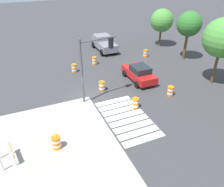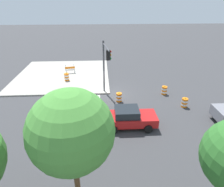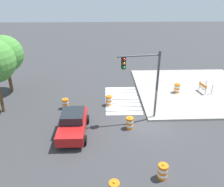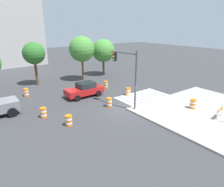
{
  "view_description": "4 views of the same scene",
  "coord_description": "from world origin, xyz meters",
  "px_view_note": "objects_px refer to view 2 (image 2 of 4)",
  "views": [
    {
      "loc": [
        16.26,
        -4.8,
        10.56
      ],
      "look_at": [
        1.34,
        1.7,
        0.81
      ],
      "focal_mm": 35.52,
      "sensor_mm": 36.0,
      "label": 1
    },
    {
      "loc": [
        0.82,
        18.8,
        9.49
      ],
      "look_at": [
        -0.07,
        2.85,
        1.5
      ],
      "focal_mm": 31.13,
      "sensor_mm": 36.0,
      "label": 2
    },
    {
      "loc": [
        -15.12,
        3.48,
        9.7
      ],
      "look_at": [
        2.0,
        2.85,
        1.61
      ],
      "focal_mm": 35.58,
      "sensor_mm": 36.0,
      "label": 3
    },
    {
      "loc": [
        -11.87,
        -13.64,
        7.8
      ],
      "look_at": [
        0.16,
        2.48,
        0.95
      ],
      "focal_mm": 32.28,
      "sensor_mm": 36.0,
      "label": 4
    }
  ],
  "objects_px": {
    "traffic_barrel_lane_center": "(185,103)",
    "traffic_barrel_on_sidewalk": "(67,77)",
    "traffic_barrel_far_curb": "(81,131)",
    "traffic_barrel_median_far": "(164,90)",
    "traffic_barrel_near_corner": "(79,106)",
    "traffic_barrel_median_near": "(119,97)",
    "traffic_barrel_crosswalk_end": "(221,155)",
    "street_tree_streetside_near": "(71,131)",
    "sports_car": "(129,117)",
    "construction_barricade": "(70,69)",
    "traffic_light_pole": "(106,61)"
  },
  "relations": [
    {
      "from": "sports_car",
      "to": "traffic_barrel_lane_center",
      "type": "bearing_deg",
      "value": -154.21
    },
    {
      "from": "sports_car",
      "to": "traffic_barrel_median_near",
      "type": "height_order",
      "value": "sports_car"
    },
    {
      "from": "traffic_barrel_crosswalk_end",
      "to": "traffic_barrel_far_curb",
      "type": "bearing_deg",
      "value": -17.51
    },
    {
      "from": "traffic_barrel_lane_center",
      "to": "street_tree_streetside_near",
      "type": "height_order",
      "value": "street_tree_streetside_near"
    },
    {
      "from": "traffic_barrel_median_near",
      "to": "traffic_barrel_lane_center",
      "type": "height_order",
      "value": "same"
    },
    {
      "from": "sports_car",
      "to": "construction_barricade",
      "type": "relative_size",
      "value": 3.2
    },
    {
      "from": "traffic_barrel_median_far",
      "to": "traffic_barrel_far_curb",
      "type": "height_order",
      "value": "same"
    },
    {
      "from": "traffic_barrel_median_near",
      "to": "traffic_barrel_median_far",
      "type": "relative_size",
      "value": 1.0
    },
    {
      "from": "traffic_barrel_crosswalk_end",
      "to": "traffic_barrel_far_curb",
      "type": "xyz_separation_m",
      "value": [
        9.17,
        -2.89,
        0.0
      ]
    },
    {
      "from": "construction_barricade",
      "to": "sports_car",
      "type": "bearing_deg",
      "value": 117.18
    },
    {
      "from": "traffic_barrel_median_far",
      "to": "street_tree_streetside_near",
      "type": "distance_m",
      "value": 15.02
    },
    {
      "from": "traffic_barrel_on_sidewalk",
      "to": "traffic_barrel_near_corner",
      "type": "bearing_deg",
      "value": 107.56
    },
    {
      "from": "traffic_barrel_far_curb",
      "to": "street_tree_streetside_near",
      "type": "distance_m",
      "value": 6.76
    },
    {
      "from": "traffic_light_pole",
      "to": "street_tree_streetside_near",
      "type": "height_order",
      "value": "street_tree_streetside_near"
    },
    {
      "from": "construction_barricade",
      "to": "street_tree_streetside_near",
      "type": "height_order",
      "value": "street_tree_streetside_near"
    },
    {
      "from": "traffic_barrel_crosswalk_end",
      "to": "traffic_barrel_far_curb",
      "type": "distance_m",
      "value": 9.61
    },
    {
      "from": "traffic_barrel_near_corner",
      "to": "construction_barricade",
      "type": "xyz_separation_m",
      "value": [
        2.15,
        -9.71,
        0.27
      ]
    },
    {
      "from": "traffic_barrel_median_near",
      "to": "traffic_barrel_far_curb",
      "type": "bearing_deg",
      "value": 58.1
    },
    {
      "from": "traffic_barrel_lane_center",
      "to": "traffic_barrel_on_sidewalk",
      "type": "bearing_deg",
      "value": -29.65
    },
    {
      "from": "traffic_light_pole",
      "to": "traffic_barrel_lane_center",
      "type": "bearing_deg",
      "value": 161.03
    },
    {
      "from": "traffic_barrel_far_curb",
      "to": "traffic_barrel_median_near",
      "type": "bearing_deg",
      "value": -121.9
    },
    {
      "from": "traffic_barrel_near_corner",
      "to": "traffic_barrel_far_curb",
      "type": "relative_size",
      "value": 1.0
    },
    {
      "from": "traffic_barrel_crosswalk_end",
      "to": "street_tree_streetside_near",
      "type": "relative_size",
      "value": 0.16
    },
    {
      "from": "sports_car",
      "to": "traffic_barrel_far_curb",
      "type": "distance_m",
      "value": 3.95
    },
    {
      "from": "traffic_barrel_near_corner",
      "to": "traffic_barrel_median_near",
      "type": "height_order",
      "value": "same"
    },
    {
      "from": "sports_car",
      "to": "traffic_barrel_on_sidewalk",
      "type": "xyz_separation_m",
      "value": [
        6.44,
        -9.69,
        -0.21
      ]
    },
    {
      "from": "traffic_barrel_median_far",
      "to": "traffic_barrel_on_sidewalk",
      "type": "relative_size",
      "value": 1.0
    },
    {
      "from": "traffic_barrel_on_sidewalk",
      "to": "traffic_barrel_crosswalk_end",
      "type": "bearing_deg",
      "value": 130.8
    },
    {
      "from": "sports_car",
      "to": "traffic_barrel_lane_center",
      "type": "relative_size",
      "value": 4.22
    },
    {
      "from": "traffic_barrel_near_corner",
      "to": "traffic_barrel_on_sidewalk",
      "type": "distance_m",
      "value": 7.29
    },
    {
      "from": "traffic_barrel_median_near",
      "to": "traffic_barrel_on_sidewalk",
      "type": "relative_size",
      "value": 1.0
    },
    {
      "from": "traffic_barrel_on_sidewalk",
      "to": "construction_barricade",
      "type": "height_order",
      "value": "traffic_barrel_on_sidewalk"
    },
    {
      "from": "traffic_barrel_far_curb",
      "to": "traffic_barrel_lane_center",
      "type": "bearing_deg",
      "value": -157.62
    },
    {
      "from": "traffic_barrel_on_sidewalk",
      "to": "traffic_barrel_median_near",
      "type": "bearing_deg",
      "value": 137.72
    },
    {
      "from": "traffic_barrel_lane_center",
      "to": "street_tree_streetside_near",
      "type": "bearing_deg",
      "value": 45.48
    },
    {
      "from": "traffic_barrel_far_curb",
      "to": "traffic_light_pole",
      "type": "bearing_deg",
      "value": -107.82
    },
    {
      "from": "traffic_barrel_crosswalk_end",
      "to": "construction_barricade",
      "type": "xyz_separation_m",
      "value": [
        11.8,
        -16.48,
        0.27
      ]
    },
    {
      "from": "traffic_barrel_median_far",
      "to": "traffic_barrel_lane_center",
      "type": "relative_size",
      "value": 1.0
    },
    {
      "from": "sports_car",
      "to": "traffic_light_pole",
      "type": "xyz_separation_m",
      "value": [
        1.69,
        -5.31,
        3.1
      ]
    },
    {
      "from": "traffic_barrel_median_near",
      "to": "sports_car",
      "type": "bearing_deg",
      "value": 95.73
    },
    {
      "from": "traffic_barrel_median_near",
      "to": "traffic_light_pole",
      "type": "distance_m",
      "value": 3.84
    },
    {
      "from": "traffic_barrel_near_corner",
      "to": "traffic_barrel_median_near",
      "type": "relative_size",
      "value": 1.0
    },
    {
      "from": "traffic_barrel_far_curb",
      "to": "traffic_barrel_median_far",
      "type": "bearing_deg",
      "value": -141.4
    },
    {
      "from": "traffic_light_pole",
      "to": "traffic_barrel_on_sidewalk",
      "type": "bearing_deg",
      "value": -42.65
    },
    {
      "from": "sports_car",
      "to": "traffic_barrel_lane_center",
      "type": "height_order",
      "value": "sports_car"
    },
    {
      "from": "sports_car",
      "to": "traffic_barrel_on_sidewalk",
      "type": "relative_size",
      "value": 4.22
    },
    {
      "from": "traffic_barrel_near_corner",
      "to": "traffic_barrel_lane_center",
      "type": "distance_m",
      "value": 9.96
    },
    {
      "from": "traffic_barrel_near_corner",
      "to": "traffic_light_pole",
      "type": "bearing_deg",
      "value": -134.76
    },
    {
      "from": "traffic_barrel_median_near",
      "to": "traffic_barrel_on_sidewalk",
      "type": "distance_m",
      "value": 8.13
    },
    {
      "from": "traffic_barrel_median_far",
      "to": "traffic_barrel_on_sidewalk",
      "type": "height_order",
      "value": "traffic_barrel_on_sidewalk"
    }
  ]
}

